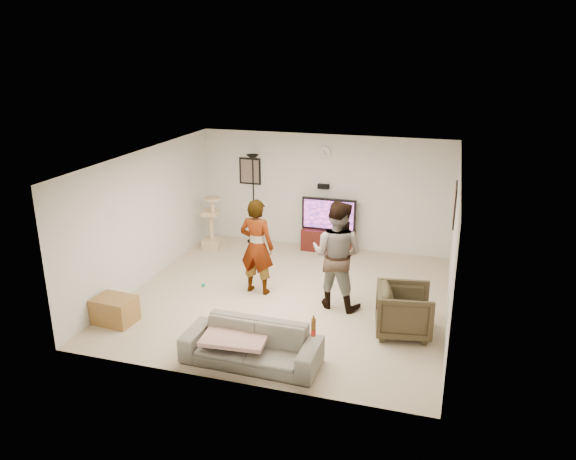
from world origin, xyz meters
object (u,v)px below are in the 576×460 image
(person_right, at_px, (337,255))
(beer_bottle, at_px, (313,327))
(side_table, at_px, (115,310))
(floor_lamp, at_px, (253,199))
(cat_tree, at_px, (211,222))
(sofa, at_px, (251,344))
(armchair, at_px, (404,311))
(tv_stand, at_px, (328,240))
(person_left, at_px, (257,247))
(tv, at_px, (329,214))

(person_right, relative_size, beer_bottle, 7.50)
(side_table, bearing_deg, floor_lamp, 78.95)
(cat_tree, relative_size, sofa, 0.61)
(floor_lamp, xyz_separation_m, armchair, (3.67, -3.31, -0.62))
(tv_stand, distance_m, person_left, 2.67)
(person_right, distance_m, sofa, 2.34)
(side_table, bearing_deg, tv_stand, 58.70)
(cat_tree, bearing_deg, person_left, -47.18)
(tv_stand, bearing_deg, person_left, -107.01)
(tv_stand, xyz_separation_m, side_table, (-2.58, -4.24, -0.02))
(cat_tree, bearing_deg, floor_lamp, 39.73)
(sofa, distance_m, armchair, 2.46)
(beer_bottle, height_order, side_table, beer_bottle)
(cat_tree, xyz_separation_m, armchair, (4.44, -2.68, -0.20))
(tv_stand, bearing_deg, beer_bottle, -79.77)
(beer_bottle, relative_size, side_table, 0.39)
(side_table, bearing_deg, armchair, 12.12)
(person_right, bearing_deg, tv, -64.46)
(cat_tree, height_order, person_right, person_right)
(person_right, xyz_separation_m, beer_bottle, (0.13, -2.11, -0.24))
(person_left, relative_size, beer_bottle, 7.00)
(sofa, bearing_deg, beer_bottle, 1.13)
(tv, height_order, armchair, tv)
(sofa, height_order, side_table, sofa)
(floor_lamp, relative_size, side_table, 3.13)
(armchair, distance_m, side_table, 4.61)
(tv_stand, distance_m, tv, 0.59)
(beer_bottle, height_order, armchair, beer_bottle)
(person_right, xyz_separation_m, sofa, (-0.76, -2.11, -0.65))
(beer_bottle, bearing_deg, person_right, 93.59)
(tv, bearing_deg, armchair, -59.40)
(tv, bearing_deg, tv_stand, 0.00)
(tv, height_order, cat_tree, cat_tree)
(floor_lamp, relative_size, person_left, 1.15)
(floor_lamp, height_order, side_table, floor_lamp)
(tv_stand, xyz_separation_m, cat_tree, (-2.51, -0.59, 0.35))
(person_left, relative_size, sofa, 0.90)
(beer_bottle, relative_size, armchair, 0.30)
(sofa, bearing_deg, person_left, 108.82)
(person_left, distance_m, armchair, 2.85)
(person_left, bearing_deg, person_right, -179.41)
(tv_stand, relative_size, beer_bottle, 4.52)
(floor_lamp, xyz_separation_m, person_left, (0.98, -2.52, -0.13))
(tv_stand, distance_m, beer_bottle, 4.82)
(person_left, distance_m, person_right, 1.49)
(person_left, bearing_deg, sofa, 113.49)
(tv_stand, relative_size, tv, 0.96)
(person_right, height_order, beer_bottle, person_right)
(tv_stand, bearing_deg, sofa, -90.49)
(tv_stand, height_order, beer_bottle, beer_bottle)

